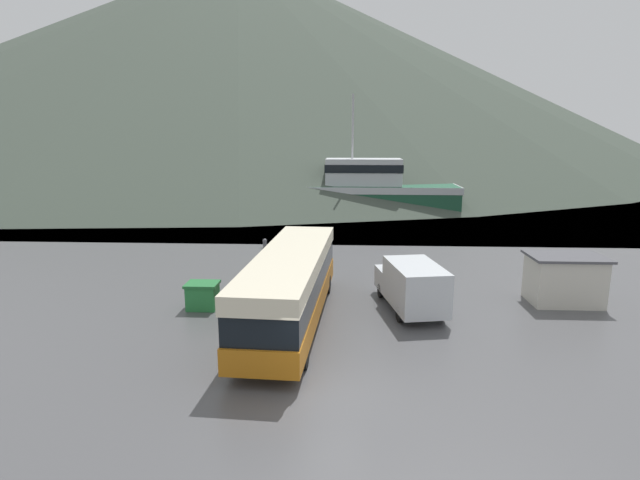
% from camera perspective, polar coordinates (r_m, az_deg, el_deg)
% --- Properties ---
extents(ground_plane, '(400.00, 400.00, 0.00)m').
position_cam_1_polar(ground_plane, '(16.37, 0.30, -16.88)').
color(ground_plane, '#4C4C4F').
extents(water_surface, '(240.00, 240.00, 0.00)m').
position_cam_1_polar(water_surface, '(155.93, 2.73, 8.91)').
color(water_surface, slate).
rests_on(water_surface, ground).
extents(hill_backdrop, '(239.12, 239.12, 60.56)m').
position_cam_1_polar(hill_backdrop, '(164.81, -9.03, 19.50)').
color(hill_backdrop, '#3D473D').
rests_on(hill_backdrop, ground).
extents(tour_bus, '(3.29, 12.32, 3.08)m').
position_cam_1_polar(tour_bus, '(21.27, -3.34, -4.91)').
color(tour_bus, '#B26614').
rests_on(tour_bus, ground).
extents(delivery_van, '(2.96, 5.69, 2.28)m').
position_cam_1_polar(delivery_van, '(23.22, 10.41, -5.03)').
color(delivery_van, silver).
rests_on(delivery_van, ground).
extents(fishing_boat, '(24.76, 5.81, 12.05)m').
position_cam_1_polar(fishing_boat, '(53.10, 2.79, 5.58)').
color(fishing_boat, '#1E5138').
rests_on(fishing_boat, water_surface).
extents(storage_bin, '(1.47, 1.21, 1.23)m').
position_cam_1_polar(storage_bin, '(23.83, -13.26, -6.19)').
color(storage_bin, '#287F3D').
rests_on(storage_bin, ground).
extents(dock_kiosk, '(3.45, 2.41, 2.34)m').
position_cam_1_polar(dock_kiosk, '(26.49, 26.13, -4.03)').
color(dock_kiosk, beige).
rests_on(dock_kiosk, ground).
extents(mooring_bollard, '(0.30, 0.30, 0.67)m').
position_cam_1_polar(mooring_bollard, '(35.83, -6.33, -0.34)').
color(mooring_bollard, '#4C4C51').
rests_on(mooring_bollard, ground).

